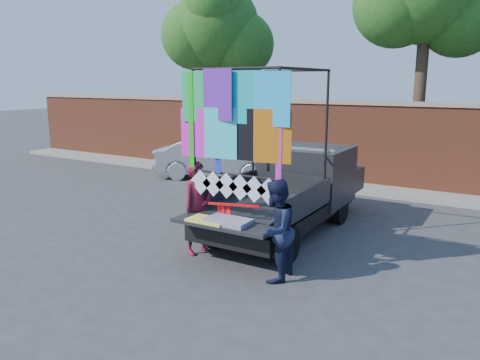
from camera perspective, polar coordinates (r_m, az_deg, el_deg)
The scene contains 9 objects.
ground at distance 8.75m, azimuth 2.99°, elevation -9.50°, with size 90.00×90.00×0.00m, color #38383A.
brick_wall at distance 14.81m, azimuth 15.96°, elevation 4.26°, with size 30.00×0.45×2.61m.
curb at distance 14.37m, azimuth 14.93°, elevation -1.04°, with size 30.00×1.20×0.12m, color gray.
tree_left at distance 18.54m, azimuth -2.96°, elevation 17.91°, with size 4.20×3.30×7.05m.
pickup_truck at distance 10.52m, azimuth 6.93°, elevation -0.92°, with size 2.17×5.44×3.43m.
sedan at distance 15.66m, azimuth -2.68°, elevation 2.73°, with size 1.44×4.14×1.36m, color silver.
woman at distance 8.77m, azimuth -5.17°, elevation -3.37°, with size 0.65×0.42×1.77m, color maroon.
man at distance 7.59m, azimuth 4.35°, elevation -6.17°, with size 0.82×0.64×1.68m, color #161C38.
streamer_bundle at distance 8.18m, azimuth -1.42°, elevation -4.24°, with size 0.90×0.30×0.64m.
Camera 1 is at (3.81, -7.19, 3.20)m, focal length 35.00 mm.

